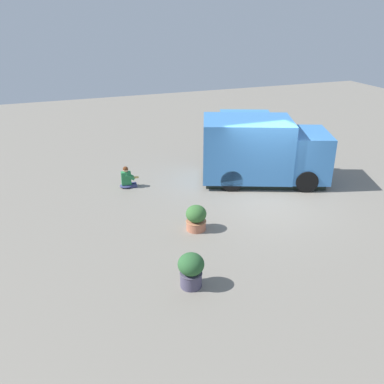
{
  "coord_description": "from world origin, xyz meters",
  "views": [
    {
      "loc": [
        7.18,
        11.71,
        6.26
      ],
      "look_at": [
        3.11,
        0.61,
        0.97
      ],
      "focal_mm": 38.89,
      "sensor_mm": 36.0,
      "label": 1
    }
  ],
  "objects_px": {
    "food_truck": "(262,152)",
    "planter_flowering_near": "(196,218)",
    "planter_flowering_far": "(191,269)",
    "person_customer": "(127,179)"
  },
  "relations": [
    {
      "from": "planter_flowering_far",
      "to": "person_customer",
      "type": "bearing_deg",
      "value": -88.51
    },
    {
      "from": "person_customer",
      "to": "planter_flowering_near",
      "type": "relative_size",
      "value": 1.03
    },
    {
      "from": "planter_flowering_near",
      "to": "planter_flowering_far",
      "type": "bearing_deg",
      "value": 66.86
    },
    {
      "from": "planter_flowering_near",
      "to": "planter_flowering_far",
      "type": "relative_size",
      "value": 0.89
    },
    {
      "from": "food_truck",
      "to": "planter_flowering_far",
      "type": "distance_m",
      "value": 7.3
    },
    {
      "from": "planter_flowering_near",
      "to": "person_customer",
      "type": "bearing_deg",
      "value": -72.04
    },
    {
      "from": "person_customer",
      "to": "food_truck",
      "type": "bearing_deg",
      "value": 167.12
    },
    {
      "from": "person_customer",
      "to": "planter_flowering_far",
      "type": "relative_size",
      "value": 0.92
    },
    {
      "from": "food_truck",
      "to": "planter_flowering_near",
      "type": "xyz_separation_m",
      "value": [
        3.74,
        2.81,
        -0.77
      ]
    },
    {
      "from": "food_truck",
      "to": "planter_flowering_far",
      "type": "relative_size",
      "value": 5.74
    }
  ]
}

